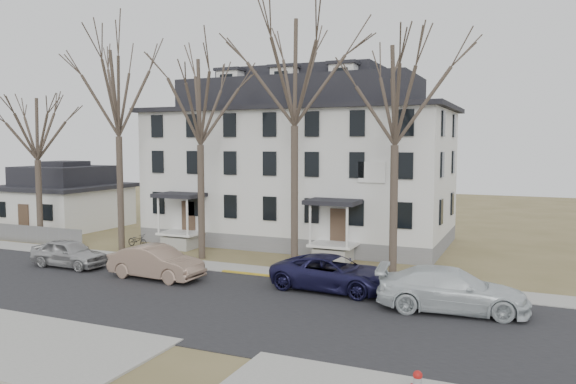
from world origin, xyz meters
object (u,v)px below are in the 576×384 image
at_px(boarding_house, 300,164).
at_px(car_navy, 333,274).
at_px(tree_center, 295,64).
at_px(car_tan, 156,263).
at_px(tree_far_left, 118,87).
at_px(tree_mid_left, 200,96).
at_px(tree_mid_right, 396,88).
at_px(small_house, 64,200).
at_px(car_white, 452,291).
at_px(bicycle_left, 138,241).
at_px(car_silver, 69,254).
at_px(tree_bungalow, 36,125).

distance_m(boarding_house, car_navy, 14.47).
distance_m(tree_center, car_tan, 12.73).
relative_size(tree_far_left, tree_mid_left, 1.08).
xyz_separation_m(tree_center, tree_mid_right, (5.50, 0.00, -1.48)).
relative_size(boarding_house, tree_mid_right, 1.63).
distance_m(small_house, tree_mid_right, 30.08).
distance_m(car_navy, car_white, 5.62).
bearing_deg(bicycle_left, tree_mid_left, -98.64).
height_order(boarding_house, car_silver, boarding_house).
height_order(tree_center, car_silver, tree_center).
height_order(boarding_house, tree_center, tree_center).
bearing_deg(tree_bungalow, small_house, 122.84).
distance_m(tree_mid_left, car_white, 18.15).
distance_m(tree_center, tree_mid_right, 5.70).
distance_m(boarding_house, car_silver, 16.31).
distance_m(tree_center, tree_bungalow, 19.23).
xyz_separation_m(tree_bungalow, car_tan, (13.67, -5.34, -7.29)).
relative_size(tree_far_left, car_navy, 2.38).
height_order(tree_far_left, tree_mid_left, tree_far_left).
bearing_deg(bicycle_left, car_navy, -104.34).
bearing_deg(boarding_house, car_silver, -122.42).
bearing_deg(small_house, car_white, -19.35).
relative_size(tree_mid_right, bicycle_left, 8.01).
bearing_deg(tree_mid_right, boarding_house, 136.19).
height_order(tree_far_left, tree_mid_right, tree_far_left).
bearing_deg(tree_bungalow, tree_mid_left, 0.00).
distance_m(tree_far_left, tree_center, 12.02).
bearing_deg(car_tan, car_silver, 90.29).
relative_size(tree_mid_right, car_silver, 2.83).
bearing_deg(tree_bungalow, car_white, -10.23).
xyz_separation_m(boarding_house, car_navy, (6.59, -12.05, -4.58)).
bearing_deg(tree_mid_right, tree_mid_left, 180.00).
relative_size(car_navy, bicycle_left, 3.63).
xyz_separation_m(boarding_house, tree_mid_right, (8.50, -8.15, 4.22)).
height_order(small_house, tree_center, tree_center).
height_order(tree_center, tree_bungalow, tree_center).
distance_m(boarding_house, tree_mid_right, 12.51).
bearing_deg(tree_mid_left, small_house, 159.97).
xyz_separation_m(boarding_house, car_white, (12.09, -13.22, -4.50)).
bearing_deg(bicycle_left, car_tan, -131.40).
bearing_deg(car_silver, tree_center, -65.43).
xyz_separation_m(tree_mid_left, tree_bungalow, (-13.00, 0.00, -1.48)).
bearing_deg(boarding_house, small_house, -174.41).
xyz_separation_m(car_silver, car_navy, (14.97, 1.16, 0.03)).
bearing_deg(boarding_house, car_tan, -99.81).
bearing_deg(tree_bungalow, boarding_house, 27.01).
height_order(tree_mid_left, tree_center, tree_center).
distance_m(car_tan, car_navy, 9.04).
distance_m(small_house, tree_far_left, 15.00).
relative_size(small_house, tree_bungalow, 0.81).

